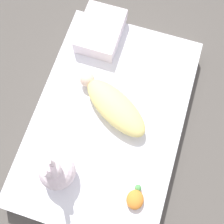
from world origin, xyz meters
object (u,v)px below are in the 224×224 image
Objects in this scene: pillow at (101,31)px; turtle_plush at (135,199)px; bunny_plush at (57,171)px; swaddled_baby at (114,106)px.

pillow is 2.55× the size of turtle_plush.
pillow is at bearing 3.69° from bunny_plush.
bunny_plush is at bearing 88.82° from turtle_plush.
bunny_plush is (-0.50, 0.19, 0.06)m from swaddled_baby.
swaddled_baby reaches higher than pillow.
swaddled_baby is 0.57m from pillow.
swaddled_baby is at bearing -153.23° from pillow.
bunny_plush is 0.49m from turtle_plush.
pillow is (0.51, 0.26, -0.01)m from swaddled_baby.
pillow is at bearing -33.98° from swaddled_baby.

